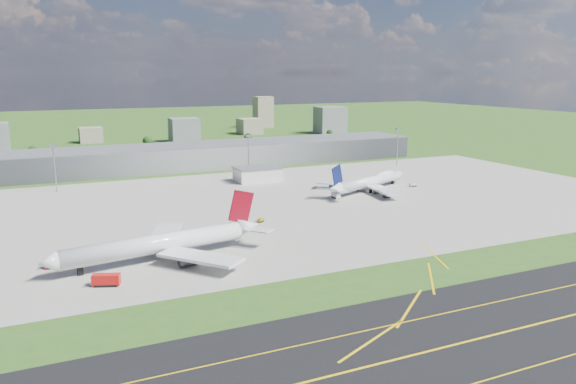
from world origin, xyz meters
name	(u,v)px	position (x,y,z in m)	size (l,w,h in m)	color
ground	(216,169)	(0.00, 150.00, 0.00)	(1400.00, 1400.00, 0.00)	#30541A
taxiway	(528,326)	(0.00, -110.00, 0.03)	(1400.00, 60.00, 0.06)	black
apron	(302,202)	(10.00, 40.00, 0.04)	(360.00, 190.00, 0.08)	gray
terminal	(209,155)	(0.00, 165.00, 7.50)	(300.00, 42.00, 15.00)	gray
ops_building	(258,174)	(10.00, 100.00, 4.00)	(26.00, 16.00, 8.00)	silver
mast_west	(54,160)	(-100.00, 115.00, 17.71)	(3.50, 2.00, 25.90)	gray
mast_center	(248,148)	(10.00, 115.00, 17.71)	(3.50, 2.00, 25.90)	gray
mast_east	(398,140)	(120.00, 115.00, 17.71)	(3.50, 2.00, 25.90)	gray
airliner_red_twin	(164,244)	(-71.91, -19.64, 5.66)	(77.35, 59.70, 21.27)	silver
airliner_blue_quad	(370,181)	(55.68, 49.33, 4.98)	(65.21, 49.58, 17.92)	silver
fire_truck	(106,280)	(-93.20, -36.80, 1.79)	(8.68, 5.78, 3.60)	red
crash_tender	(55,263)	(-106.39, -13.17, 1.62)	(6.37, 3.19, 3.24)	#A8280C
tug_yellow	(261,220)	(-23.47, 12.41, 0.87)	(3.64, 3.51, 1.64)	#BB8E0B
van_white_near	(336,196)	(29.09, 40.10, 1.41)	(2.64, 5.60, 2.80)	white
van_white_far	(413,185)	(83.35, 47.79, 1.12)	(4.37, 2.47, 2.20)	silver
bldg_cw	(91,135)	(-60.00, 340.00, 7.00)	(20.00, 18.00, 14.00)	gray
bldg_c	(184,130)	(20.00, 310.00, 11.00)	(26.00, 20.00, 22.00)	slate
bldg_ce	(250,126)	(100.00, 350.00, 8.00)	(22.00, 24.00, 16.00)	gray
bldg_e	(330,120)	(180.00, 320.00, 14.00)	(30.00, 22.00, 28.00)	slate
bldg_tall_e	(263,112)	(140.00, 410.00, 18.00)	(20.00, 18.00, 36.00)	gray
tree_w	(32,150)	(-110.00, 265.00, 4.86)	(6.75, 6.75, 8.25)	#382314
tree_c	(147,141)	(-20.00, 280.00, 5.84)	(8.10, 8.10, 9.90)	#382314
tree_e	(248,137)	(70.00, 275.00, 5.51)	(7.65, 7.65, 9.35)	#382314
tree_far_e	(329,133)	(160.00, 285.00, 4.53)	(6.30, 6.30, 7.70)	#382314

